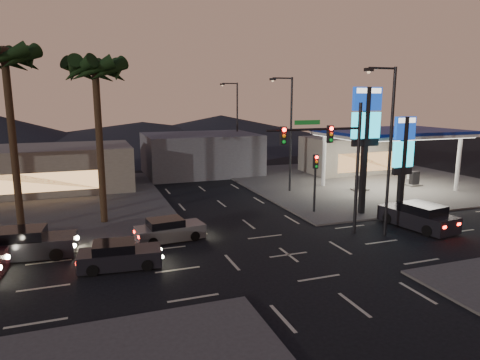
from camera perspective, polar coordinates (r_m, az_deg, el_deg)
name	(u,v)px	position (r m, az deg, el deg)	size (l,w,h in m)	color
ground	(288,255)	(23.37, 6.48, -9.88)	(140.00, 140.00, 0.00)	black
corner_lot_ne	(361,181)	(44.68, 15.87, -0.11)	(24.00, 24.00, 0.12)	#47443F
corner_lot_nw	(4,208)	(36.99, -28.97, -3.31)	(24.00, 24.00, 0.12)	#47443F
gas_station	(391,134)	(40.88, 19.50, 5.80)	(12.20, 8.20, 5.47)	silver
convenience_store	(350,155)	(49.56, 14.52, 3.28)	(10.00, 6.00, 4.00)	#726B5B
pylon_sign_tall	(366,125)	(31.07, 16.44, 7.01)	(2.20, 0.35, 9.00)	black
pylon_sign_short	(403,150)	(32.00, 20.95, 3.70)	(1.60, 0.35, 7.00)	black
traffic_signal_mast	(333,151)	(25.62, 12.33, 3.84)	(6.10, 0.39, 8.00)	black
pedestal_signal	(315,174)	(31.08, 10.01, 0.83)	(0.32, 0.39, 4.30)	black
streetlight_near	(388,142)	(26.53, 19.10, 4.79)	(2.14, 0.25, 10.00)	black
streetlight_mid	(289,128)	(37.51, 6.53, 6.93)	(2.14, 0.25, 10.00)	black
streetlight_far	(236,120)	(50.42, -0.59, 7.99)	(2.14, 0.25, 10.00)	black
palm_a	(96,79)	(29.07, -18.69, 12.63)	(4.41, 4.41, 10.86)	black
palm_b	(6,68)	(29.39, -28.79, 12.92)	(4.41, 4.41, 11.46)	black
building_far_west	(38,169)	(42.21, -25.31, 1.30)	(16.00, 8.00, 4.00)	#726B5B
building_far_mid	(201,154)	(47.43, -5.27, 3.49)	(12.00, 9.00, 4.40)	#4C4C51
hill_right	(221,128)	(83.51, -2.53, 6.91)	(50.00, 50.00, 5.00)	black
hill_center	(143,133)	(80.38, -12.85, 6.14)	(60.00, 60.00, 4.00)	black
car_lane_a_front	(119,256)	(22.19, -15.83, -9.68)	(4.18, 2.01, 1.33)	black
car_lane_b_front	(169,230)	(25.64, -9.45, -6.61)	(4.20, 2.12, 1.33)	#5E5F61
car_lane_b_mid	(27,244)	(25.25, -26.55, -7.65)	(4.94, 2.40, 1.56)	black
suv_station	(418,217)	(29.88, 22.70, -4.51)	(2.79, 5.14, 1.63)	black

